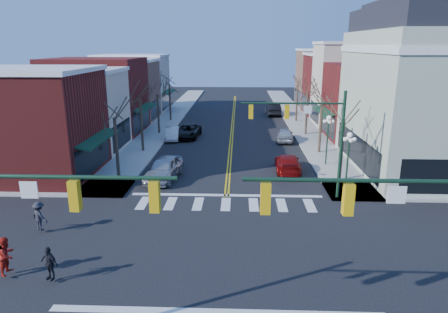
# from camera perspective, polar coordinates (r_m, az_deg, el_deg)

# --- Properties ---
(ground) EXTENTS (160.00, 160.00, 0.00)m
(ground) POSITION_cam_1_polar(r_m,az_deg,el_deg) (20.39, -0.34, -13.53)
(ground) COLOR black
(ground) RESTS_ON ground
(sidewalk_left) EXTENTS (3.50, 70.00, 0.15)m
(sidewalk_left) POSITION_cam_1_polar(r_m,az_deg,el_deg) (40.19, -11.64, 1.14)
(sidewalk_left) COLOR #9E9B93
(sidewalk_left) RESTS_ON ground
(sidewalk_right) EXTENTS (3.50, 70.00, 0.15)m
(sidewalk_right) POSITION_cam_1_polar(r_m,az_deg,el_deg) (39.85, 13.62, 0.90)
(sidewalk_right) COLOR #9E9B93
(sidewalk_right) RESTS_ON ground
(bldg_left_brick_a) EXTENTS (10.00, 8.50, 8.00)m
(bldg_left_brick_a) POSITION_cam_1_polar(r_m,az_deg,el_deg) (34.24, -26.36, 4.05)
(bldg_left_brick_a) COLOR maroon
(bldg_left_brick_a) RESTS_ON ground
(bldg_left_stucco_a) EXTENTS (10.00, 7.00, 7.50)m
(bldg_left_stucco_a) POSITION_cam_1_polar(r_m,az_deg,el_deg) (41.15, -21.31, 5.96)
(bldg_left_stucco_a) COLOR beige
(bldg_left_stucco_a) RESTS_ON ground
(bldg_left_brick_b) EXTENTS (10.00, 9.00, 8.50)m
(bldg_left_brick_b) POSITION_cam_1_polar(r_m,az_deg,el_deg) (48.45, -17.69, 8.21)
(bldg_left_brick_b) COLOR maroon
(bldg_left_brick_b) RESTS_ON ground
(bldg_left_tan) EXTENTS (10.00, 7.50, 7.80)m
(bldg_left_tan) POSITION_cam_1_polar(r_m,az_deg,el_deg) (56.28, -14.87, 9.01)
(bldg_left_tan) COLOR #9D7057
(bldg_left_tan) RESTS_ON ground
(bldg_left_stucco_b) EXTENTS (10.00, 8.00, 8.20)m
(bldg_left_stucco_b) POSITION_cam_1_polar(r_m,az_deg,el_deg) (63.67, -12.87, 10.05)
(bldg_left_stucco_b) COLOR beige
(bldg_left_stucco_b) RESTS_ON ground
(bldg_right_brick_a) EXTENTS (10.00, 8.50, 8.00)m
(bldg_right_brick_a) POSITION_cam_1_polar(r_m,az_deg,el_deg) (46.33, 20.83, 7.30)
(bldg_right_brick_a) COLOR maroon
(bldg_right_brick_a) RESTS_ON ground
(bldg_right_stucco) EXTENTS (10.00, 7.00, 10.00)m
(bldg_right_stucco) POSITION_cam_1_polar(r_m,az_deg,el_deg) (53.57, 18.36, 9.62)
(bldg_right_stucco) COLOR beige
(bldg_right_stucco) RESTS_ON ground
(bldg_right_brick_b) EXTENTS (10.00, 8.00, 8.50)m
(bldg_right_brick_b) POSITION_cam_1_polar(r_m,az_deg,el_deg) (60.86, 16.38, 9.70)
(bldg_right_brick_b) COLOR maroon
(bldg_right_brick_b) RESTS_ON ground
(bldg_right_tan) EXTENTS (10.00, 8.00, 9.00)m
(bldg_right_tan) POSITION_cam_1_polar(r_m,az_deg,el_deg) (68.59, 14.80, 10.64)
(bldg_right_tan) COLOR #9D7057
(bldg_right_tan) RESTS_ON ground
(victorian_corner) EXTENTS (12.25, 14.25, 13.30)m
(victorian_corner) POSITION_cam_1_polar(r_m,az_deg,el_deg) (36.05, 28.34, 8.60)
(victorian_corner) COLOR #A8B59D
(victorian_corner) RESTS_ON ground
(traffic_mast_near_left) EXTENTS (6.60, 0.28, 7.20)m
(traffic_mast_near_left) POSITION_cam_1_polar(r_m,az_deg,el_deg) (13.24, -27.04, -9.50)
(traffic_mast_near_left) COLOR #14331E
(traffic_mast_near_left) RESTS_ON ground
(traffic_mast_near_right) EXTENTS (6.60, 0.28, 7.20)m
(traffic_mast_near_right) POSITION_cam_1_polar(r_m,az_deg,el_deg) (12.56, 24.62, -10.54)
(traffic_mast_near_right) COLOR #14331E
(traffic_mast_near_right) RESTS_ON ground
(traffic_mast_far_right) EXTENTS (6.60, 0.28, 7.20)m
(traffic_mast_far_right) POSITION_cam_1_polar(r_m,az_deg,el_deg) (26.15, 12.62, 3.74)
(traffic_mast_far_right) COLOR #14331E
(traffic_mast_far_right) RESTS_ON ground
(lamppost_corner) EXTENTS (0.36, 0.36, 4.33)m
(lamppost_corner) POSITION_cam_1_polar(r_m,az_deg,el_deg) (28.18, 17.34, 0.60)
(lamppost_corner) COLOR #14331E
(lamppost_corner) RESTS_ON ground
(lamppost_midblock) EXTENTS (0.36, 0.36, 4.33)m
(lamppost_midblock) POSITION_cam_1_polar(r_m,az_deg,el_deg) (34.32, 14.61, 3.43)
(lamppost_midblock) COLOR #14331E
(lamppost_midblock) RESTS_ON ground
(tree_left_a) EXTENTS (0.24, 0.24, 4.76)m
(tree_left_a) POSITION_cam_1_polar(r_m,az_deg,el_deg) (31.14, -15.07, 1.07)
(tree_left_a) COLOR #382B21
(tree_left_a) RESTS_ON ground
(tree_left_b) EXTENTS (0.24, 0.24, 5.04)m
(tree_left_b) POSITION_cam_1_polar(r_m,az_deg,el_deg) (38.63, -11.68, 4.28)
(tree_left_b) COLOR #382B21
(tree_left_b) RESTS_ON ground
(tree_left_c) EXTENTS (0.24, 0.24, 4.55)m
(tree_left_c) POSITION_cam_1_polar(r_m,az_deg,el_deg) (46.35, -9.36, 5.96)
(tree_left_c) COLOR #382B21
(tree_left_c) RESTS_ON ground
(tree_left_d) EXTENTS (0.24, 0.24, 4.90)m
(tree_left_d) POSITION_cam_1_polar(r_m,az_deg,el_deg) (54.09, -7.71, 7.59)
(tree_left_d) COLOR #382B21
(tree_left_d) RESTS_ON ground
(tree_right_a) EXTENTS (0.24, 0.24, 4.62)m
(tree_right_a) POSITION_cam_1_polar(r_m,az_deg,el_deg) (30.73, 16.43, 0.64)
(tree_right_a) COLOR #382B21
(tree_right_a) RESTS_ON ground
(tree_right_b) EXTENTS (0.24, 0.24, 5.18)m
(tree_right_b) POSITION_cam_1_polar(r_m,az_deg,el_deg) (38.27, 13.63, 4.16)
(tree_right_b) COLOR #382B21
(tree_right_b) RESTS_ON ground
(tree_right_c) EXTENTS (0.24, 0.24, 4.83)m
(tree_right_c) POSITION_cam_1_polar(r_m,az_deg,el_deg) (46.04, 11.71, 5.95)
(tree_right_c) COLOR #382B21
(tree_right_c) RESTS_ON ground
(tree_right_d) EXTENTS (0.24, 0.24, 4.97)m
(tree_right_d) POSITION_cam_1_polar(r_m,az_deg,el_deg) (53.84, 10.36, 7.48)
(tree_right_d) COLOR #382B21
(tree_right_d) RESTS_ON ground
(car_left_near) EXTENTS (2.71, 5.27, 1.72)m
(car_left_near) POSITION_cam_1_polar(r_m,az_deg,el_deg) (30.74, -8.58, -1.70)
(car_left_near) COLOR #ADADB2
(car_left_near) RESTS_ON ground
(car_left_mid) EXTENTS (1.83, 4.14, 1.32)m
(car_left_mid) POSITION_cam_1_polar(r_m,az_deg,el_deg) (43.56, -7.40, 3.25)
(car_left_mid) COLOR silver
(car_left_mid) RESTS_ON ground
(car_left_far) EXTENTS (2.80, 5.35, 1.44)m
(car_left_far) POSITION_cam_1_polar(r_m,az_deg,el_deg) (44.38, -5.20, 3.63)
(car_left_far) COLOR black
(car_left_far) RESTS_ON ground
(car_right_near) EXTENTS (2.12, 4.82, 1.38)m
(car_right_near) POSITION_cam_1_polar(r_m,az_deg,el_deg) (32.78, 9.10, -0.92)
(car_right_near) COLOR maroon
(car_right_near) RESTS_ON ground
(car_right_mid) EXTENTS (2.10, 4.34, 1.43)m
(car_right_mid) POSITION_cam_1_polar(r_m,az_deg,el_deg) (42.93, 8.72, 3.09)
(car_right_mid) COLOR #B4B4B9
(car_right_mid) RESTS_ON ground
(car_right_far) EXTENTS (1.91, 5.20, 1.70)m
(car_right_far) POSITION_cam_1_polar(r_m,az_deg,el_deg) (59.05, 7.08, 6.72)
(car_right_far) COLOR black
(car_right_far) RESTS_ON ground
(pedestrian_red_b) EXTENTS (0.70, 0.87, 1.73)m
(pedestrian_red_b) POSITION_cam_1_polar(r_m,az_deg,el_deg) (20.47, -28.59, -12.28)
(pedestrian_red_b) COLOR #AF1B12
(pedestrian_red_b) RESTS_ON sidewalk_left
(pedestrian_dark_a) EXTENTS (0.97, 0.68, 1.53)m
(pedestrian_dark_a) POSITION_cam_1_polar(r_m,az_deg,el_deg) (19.25, -23.72, -13.77)
(pedestrian_dark_a) COLOR black
(pedestrian_dark_a) RESTS_ON sidewalk_left
(pedestrian_dark_b) EXTENTS (1.22, 1.03, 1.64)m
(pedestrian_dark_b) POSITION_cam_1_polar(r_m,az_deg,el_deg) (24.10, -24.87, -7.73)
(pedestrian_dark_b) COLOR black
(pedestrian_dark_b) RESTS_ON sidewalk_left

